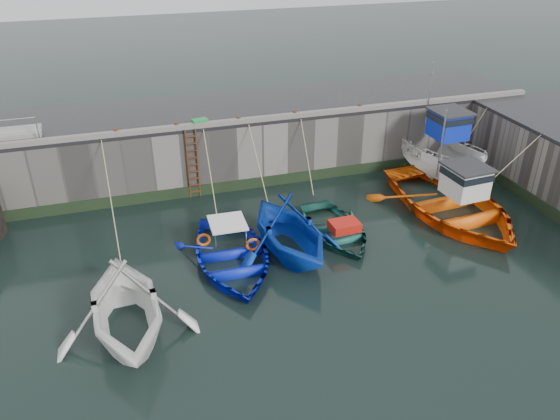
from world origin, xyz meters
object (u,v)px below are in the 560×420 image
object	(u,v)px
bollard_d	(295,114)
bollard_a	(116,132)
boat_near_blue	(232,263)
boat_far_orange	(452,204)
boat_near_navy	(335,234)
bollard_e	(360,107)
fish_crate	(200,122)
boat_far_white	(436,155)
boat_near_blacktrim	(289,253)
bollard_c	(239,119)
boat_near_white	(129,332)
bollard_b	(177,126)
ladder	(193,164)

from	to	relation	value
bollard_d	bollard_a	bearing A→B (deg)	180.00
boat_near_blue	boat_far_orange	world-z (taller)	boat_far_orange
boat_near_blue	bollard_d	world-z (taller)	bollard_d
boat_near_navy	bollard_e	size ratio (longest dim) A/B	16.13
fish_crate	bollard_d	world-z (taller)	fish_crate
boat_near_navy	boat_far_white	size ratio (longest dim) A/B	0.68
boat_near_blacktrim	fish_crate	distance (m)	7.22
boat_near_blacktrim	boat_far_white	distance (m)	10.03
fish_crate	bollard_a	size ratio (longest dim) A/B	2.34
boat_far_white	bollard_c	distance (m)	9.68
bollard_d	boat_far_orange	bearing A→B (deg)	-44.55
boat_near_white	bollard_a	distance (m)	9.36
bollard_c	bollard_d	distance (m)	2.60
bollard_c	bollard_b	bearing A→B (deg)	180.00
boat_near_navy	bollard_e	bearing A→B (deg)	56.18
boat_far_white	bollard_c	xyz separation A→B (m)	(-9.30, 1.51, 2.24)
bollard_d	boat_near_blacktrim	bearing A→B (deg)	-110.27
boat_near_blue	boat_far_orange	bearing A→B (deg)	6.75
boat_near_blacktrim	boat_near_navy	bearing A→B (deg)	10.87
bollard_a	boat_far_orange	bearing A→B (deg)	-21.65
boat_near_navy	boat_far_orange	size ratio (longest dim) A/B	0.57
boat_near_blue	boat_near_blacktrim	world-z (taller)	boat_near_blacktrim
boat_near_blacktrim	bollard_b	size ratio (longest dim) A/B	18.01
bollard_b	boat_near_blacktrim	bearing A→B (deg)	-62.72
bollard_e	bollard_c	bearing A→B (deg)	180.00
ladder	bollard_d	size ratio (longest dim) A/B	11.43
ladder	boat_near_navy	size ratio (longest dim) A/B	0.71
ladder	boat_near_white	world-z (taller)	ladder
boat_near_blue	boat_near_navy	xyz separation A→B (m)	(4.40, 0.82, 0.00)
bollard_a	bollard_e	world-z (taller)	same
ladder	boat_far_orange	bearing A→B (deg)	-25.73
boat_near_blue	boat_far_white	xyz separation A→B (m)	(11.11, 4.52, 1.06)
ladder	boat_near_white	bearing A→B (deg)	-112.28
ladder	bollard_c	world-z (taller)	bollard_c
ladder	bollard_e	bearing A→B (deg)	2.40
boat_near_white	bollard_c	bearing A→B (deg)	53.80
boat_near_blue	boat_far_orange	distance (m)	9.73
bollard_a	bollard_c	size ratio (longest dim) A/B	1.00
fish_crate	bollard_b	xyz separation A→B (m)	(-1.01, -0.09, -0.01)
boat_near_blue	bollard_c	bearing A→B (deg)	75.05
boat_near_blue	boat_near_blacktrim	xyz separation A→B (m)	(2.20, 0.04, 0.00)
bollard_c	bollard_d	size ratio (longest dim) A/B	1.00
boat_near_navy	bollard_a	size ratio (longest dim) A/B	16.13
bollard_c	bollard_e	world-z (taller)	same
boat_near_blacktrim	bollard_c	world-z (taller)	bollard_c
bollard_b	boat_near_blue	bearing A→B (deg)	-81.62
boat_far_white	bollard_e	xyz separation A→B (m)	(-3.50, 1.51, 2.24)
boat_near_navy	boat_far_white	xyz separation A→B (m)	(6.71, 3.71, 1.06)
boat_near_white	boat_near_blacktrim	xyz separation A→B (m)	(6.03, 2.76, 0.00)
boat_near_white	boat_far_orange	bearing A→B (deg)	11.40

